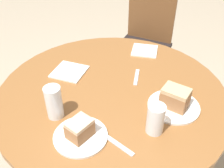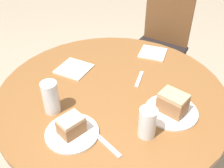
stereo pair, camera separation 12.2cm
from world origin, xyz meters
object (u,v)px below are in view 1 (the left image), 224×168
plate_far (174,106)px  glass_lemonade (54,103)px  cake_slice_near (80,129)px  cake_slice_far (175,98)px  glass_water (155,121)px  chair (144,43)px  plate_near (81,136)px

plate_far → glass_lemonade: 0.52m
plate_far → cake_slice_near: size_ratio=2.08×
cake_slice_far → cake_slice_near: bearing=-131.1°
cake_slice_far → glass_water: bearing=-101.7°
cake_slice_far → glass_lemonade: glass_lemonade is taller
chair → plate_near: chair is taller
plate_far → cake_slice_near: cake_slice_near is taller
cake_slice_far → glass_water: 0.17m
plate_near → glass_lemonade: 0.18m
glass_water → cake_slice_far: bearing=78.3°
glass_water → plate_near: bearing=-148.0°
plate_near → glass_lemonade: bearing=158.9°
cake_slice_far → glass_lemonade: bearing=-149.0°
chair → glass_lemonade: 1.26m
cake_slice_far → glass_lemonade: size_ratio=0.84×
cake_slice_near → glass_water: (0.25, 0.15, 0.01)m
chair → glass_lemonade: chair is taller
glass_water → glass_lemonade: bearing=-166.9°
cake_slice_far → glass_lemonade: (-0.44, -0.26, 0.01)m
chair → cake_slice_near: bearing=-82.3°
plate_far → cake_slice_far: cake_slice_far is taller
cake_slice_far → chair: bearing=115.6°
chair → plate_near: size_ratio=4.28×
cake_slice_near → cake_slice_far: bearing=48.9°
chair → plate_far: size_ratio=3.98×
cake_slice_near → glass_lemonade: (-0.16, 0.06, 0.02)m
glass_water → plate_far: bearing=78.3°
plate_far → cake_slice_far: bearing=90.0°
plate_far → cake_slice_far: (0.00, 0.00, 0.05)m
plate_near → cake_slice_near: size_ratio=1.93×
cake_slice_near → glass_water: size_ratio=0.86×
plate_near → glass_water: size_ratio=1.65×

